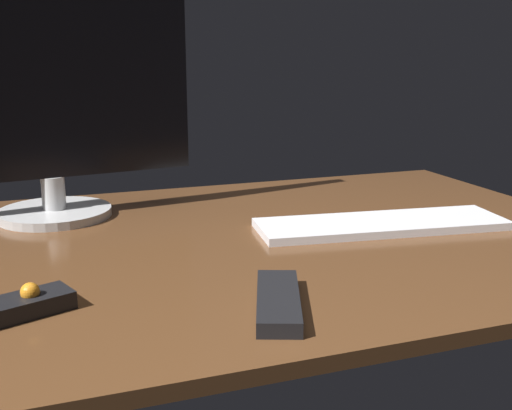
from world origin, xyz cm
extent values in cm
cube|color=brown|center=(0.00, 0.00, 1.00)|extent=(140.00, 84.00, 2.00)
cylinder|color=silver|center=(-23.20, 25.13, 2.79)|extent=(20.87, 20.87, 1.59)
cylinder|color=silver|center=(-23.20, 25.13, 6.68)|extent=(4.33, 4.33, 6.18)
cube|color=black|center=(-23.20, 25.13, 28.68)|extent=(53.10, 10.15, 37.82)
cube|color=white|center=(30.99, -2.12, 2.70)|extent=(45.53, 18.45, 1.39)
cube|color=black|center=(-30.73, -21.15, 3.11)|extent=(16.63, 10.27, 2.22)
sphere|color=orange|center=(-27.75, -20.03, 4.63)|extent=(2.31, 2.31, 2.31)
cube|color=black|center=(0.64, -28.94, 2.95)|extent=(10.77, 17.68, 1.90)
camera|label=1|loc=(-25.83, -95.07, 32.89)|focal=43.96mm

